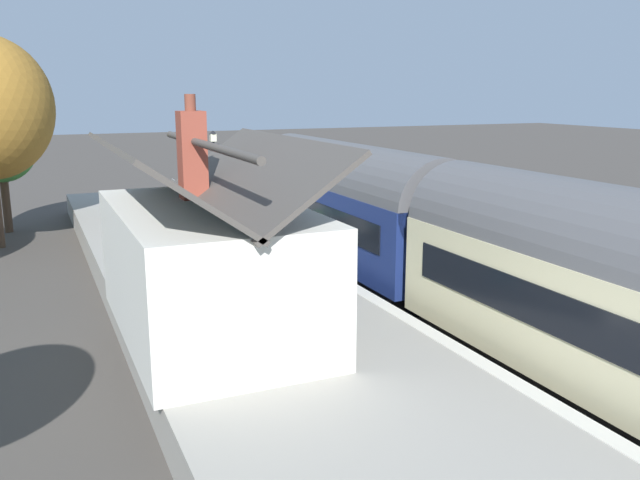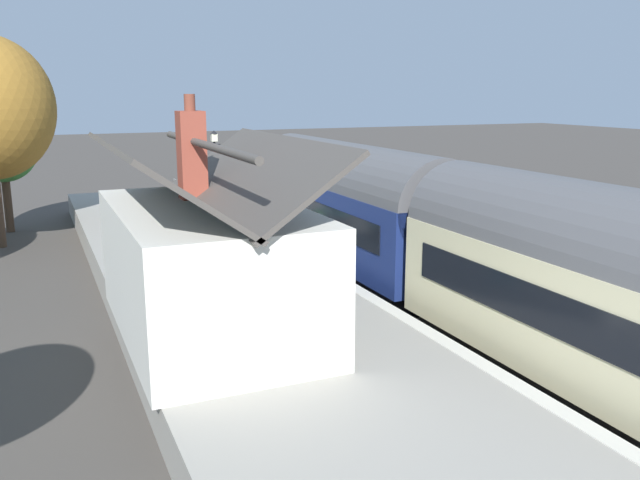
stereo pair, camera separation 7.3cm
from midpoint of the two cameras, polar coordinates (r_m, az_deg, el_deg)
name	(u,v)px [view 1 (the left image)]	position (r m, az deg, el deg)	size (l,w,h in m)	color
ground_plane	(330,277)	(21.81, 0.74, -3.23)	(160.00, 160.00, 0.00)	#423D38
platform	(208,277)	(20.39, -9.67, -3.18)	(32.00, 6.09, 0.94)	gray
platform_edge_coping	(296,253)	(21.12, -2.17, -1.12)	(32.00, 0.36, 0.02)	beige
rail_near	(373,270)	(22.48, 4.50, -2.59)	(52.00, 0.08, 0.14)	gray
rail_far	(335,275)	(21.86, 1.17, -3.00)	(52.00, 0.08, 0.14)	gray
train	(442,240)	(17.44, 10.33, 0.03)	(21.91, 2.73, 4.32)	black
station_building	(210,263)	(14.27, -9.59, -1.99)	(7.06, 3.92, 4.98)	silver
bench_by_lamp	(233,241)	(20.82, -7.53, -0.10)	(1.41, 0.46, 0.88)	teal
bench_platform_end	(213,222)	(23.98, -9.25, 1.54)	(1.42, 0.48, 0.88)	teal
planter_edge_far	(143,223)	(25.00, -15.02, 1.45)	(0.53, 0.53, 0.70)	teal
planter_under_sign	(216,208)	(26.90, -8.96, 2.69)	(0.58, 0.58, 0.86)	gray
planter_bench_left	(240,224)	(23.91, -6.99, 1.33)	(0.51, 0.51, 0.79)	teal
planter_bench_right	(150,200)	(29.28, -14.42, 3.35)	(0.66, 0.66, 0.90)	#9E5138
lamp_post_platform	(214,155)	(28.34, -9.18, 7.21)	(0.32, 0.50, 3.43)	black
station_sign_board	(221,193)	(25.92, -8.54, 4.00)	(0.96, 0.06, 1.57)	black
tree_distant	(0,148)	(31.29, -25.78, 7.09)	(2.99, 2.85, 5.09)	#4C3828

